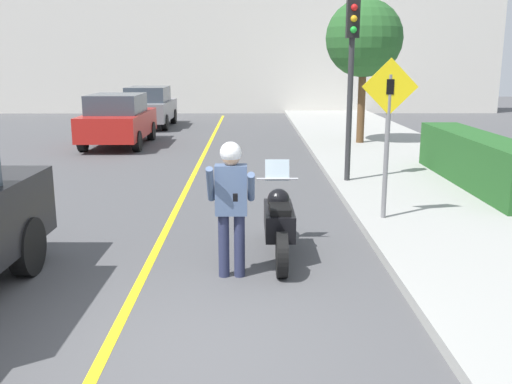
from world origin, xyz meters
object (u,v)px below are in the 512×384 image
object	(u,v)px
person_biker	(231,195)
parked_car_grey	(149,107)
crossing_sign	(388,124)
traffic_light	(351,58)
street_tree	(364,39)
motorcycle	(279,222)
parked_car_red	(118,120)

from	to	relation	value
person_biker	parked_car_grey	xyz separation A→B (m)	(-4.01, 17.17, -0.22)
crossing_sign	traffic_light	distance (m)	3.26
traffic_light	parked_car_grey	distance (m)	13.56
crossing_sign	traffic_light	xyz separation A→B (m)	(-0.10, 3.08, 1.06)
person_biker	street_tree	bearing A→B (deg)	71.59
motorcycle	traffic_light	world-z (taller)	traffic_light
crossing_sign	street_tree	world-z (taller)	street_tree
motorcycle	crossing_sign	size ratio (longest dim) A/B	0.84
motorcycle	street_tree	xyz separation A→B (m)	(3.14, 10.57, 2.89)
street_tree	motorcycle	bearing A→B (deg)	-106.55
crossing_sign	parked_car_grey	world-z (taller)	crossing_sign
parked_car_red	parked_car_grey	xyz separation A→B (m)	(0.06, 5.45, 0.00)
crossing_sign	traffic_light	world-z (taller)	traffic_light
street_tree	person_biker	bearing A→B (deg)	-108.41
crossing_sign	parked_car_grey	bearing A→B (deg)	113.53
person_biker	street_tree	size ratio (longest dim) A/B	0.39
traffic_light	parked_car_red	world-z (taller)	traffic_light
motorcycle	parked_car_grey	size ratio (longest dim) A/B	0.53
motorcycle	traffic_light	size ratio (longest dim) A/B	0.58
person_biker	parked_car_red	distance (m)	12.41
street_tree	parked_car_red	size ratio (longest dim) A/B	1.06
parked_car_red	parked_car_grey	distance (m)	5.45
parked_car_red	street_tree	bearing A→B (deg)	-2.59
traffic_light	parked_car_grey	xyz separation A→B (m)	(-6.38, 11.81, -1.93)
person_biker	crossing_sign	bearing A→B (deg)	42.68
motorcycle	crossing_sign	xyz separation A→B (m)	(1.83, 1.48, 1.23)
motorcycle	parked_car_red	xyz separation A→B (m)	(-4.71, 10.92, 0.36)
traffic_light	street_tree	xyz separation A→B (m)	(1.41, 6.01, 0.61)
motorcycle	crossing_sign	bearing A→B (deg)	38.96
motorcycle	parked_car_grey	world-z (taller)	parked_car_grey
person_biker	traffic_light	size ratio (longest dim) A/B	0.46
motorcycle	person_biker	distance (m)	1.18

